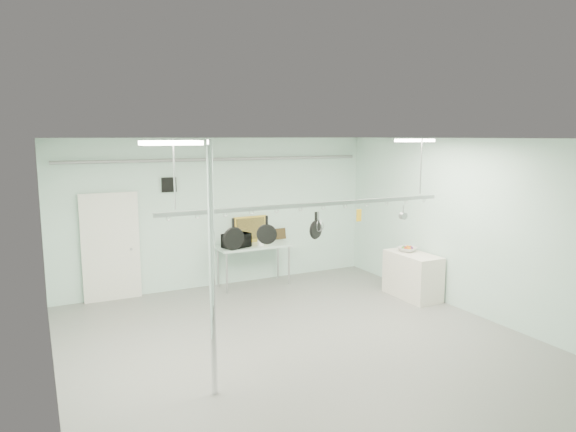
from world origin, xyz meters
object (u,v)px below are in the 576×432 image
chrome_pole (212,271)px  microwave (236,241)px  side_cabinet (412,275)px  skillet_left (233,234)px  coffee_canister (261,241)px  pot_rack (312,203)px  prep_table (253,248)px  skillet_mid (267,230)px  fruit_bowl (407,249)px  skillet_right (316,225)px

chrome_pole → microwave: chrome_pole is taller
side_cabinet → skillet_left: (-4.23, -1.10, 1.40)m
microwave → skillet_left: size_ratio=1.18×
chrome_pole → coffee_canister: size_ratio=15.73×
pot_rack → prep_table: bearing=83.1°
prep_table → side_cabinet: bearing=-40.8°
side_cabinet → skillet_mid: (-3.71, -1.10, 1.43)m
chrome_pole → microwave: size_ratio=5.86×
side_cabinet → microwave: bearing=144.7°
prep_table → coffee_canister: bearing=-53.6°
fruit_bowl → skillet_mid: size_ratio=0.89×
fruit_bowl → skillet_left: bearing=-162.8°
prep_table → side_cabinet: (2.55, -2.20, -0.38)m
prep_table → skillet_mid: 3.65m
prep_table → skillet_left: size_ratio=3.47×
skillet_right → microwave: bearing=66.5°
pot_rack → skillet_mid: (-0.76, 0.00, -0.35)m
microwave → skillet_left: bearing=48.8°
skillet_left → microwave: bearing=61.8°
pot_rack → skillet_right: pot_rack is taller
fruit_bowl → skillet_mid: 4.07m
side_cabinet → coffee_canister: 3.24m
side_cabinet → coffee_canister: (-2.44, 2.05, 0.56)m
microwave → coffee_canister: microwave is taller
fruit_bowl → skillet_mid: (-3.74, -1.31, 0.93)m
skillet_left → chrome_pole: bearing=-131.4°
coffee_canister → side_cabinet: bearing=-40.1°
skillet_mid → skillet_right: same height
prep_table → skillet_right: 3.48m
microwave → coffee_canister: 0.54m
prep_table → skillet_left: 3.84m
pot_rack → coffee_canister: (0.51, 3.15, -1.22)m
skillet_left → skillet_mid: (0.52, 0.00, 0.02)m
side_cabinet → pot_rack: size_ratio=0.25×
skillet_mid → chrome_pole: bearing=-113.3°
coffee_canister → fruit_bowl: coffee_canister is taller
coffee_canister → fruit_bowl: bearing=-36.7°
pot_rack → skillet_mid: pot_rack is taller
skillet_left → skillet_right: bearing=-6.8°
pot_rack → microwave: bearing=90.5°
pot_rack → microwave: (-0.03, 3.20, -1.17)m
chrome_pole → skillet_left: 1.12m
side_cabinet → microwave: 3.70m
skillet_left → skillet_right: (1.35, 0.00, 0.02)m
prep_table → skillet_left: skillet_left is taller
chrome_pole → coffee_canister: bearing=59.3°
coffee_canister → skillet_left: (-1.79, -3.15, 0.85)m
coffee_canister → skillet_mid: size_ratio=0.49×
skillet_mid → fruit_bowl: bearing=47.7°
fruit_bowl → skillet_right: size_ratio=0.90×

